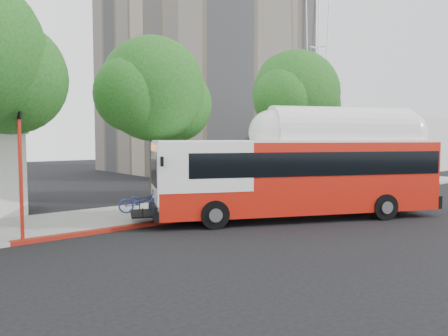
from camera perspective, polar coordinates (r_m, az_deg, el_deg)
name	(u,v)px	position (r m, az deg, el deg)	size (l,w,h in m)	color
ground	(253,233)	(17.52, 3.78, -8.52)	(120.00, 120.00, 0.00)	black
sidewalk	(166,210)	(22.61, -7.55, -5.50)	(60.00, 5.00, 0.15)	gray
curb_strip	(196,218)	(20.47, -3.71, -6.48)	(60.00, 0.30, 0.15)	gray
red_curb_segment	(138,226)	(18.92, -11.20, -7.40)	(10.00, 0.32, 0.16)	maroon
street_tree_mid	(159,94)	(21.72, -8.43, 9.54)	(5.75, 5.00, 8.62)	#2D2116
street_tree_right	(300,98)	(28.08, 9.90, 8.97)	(6.21, 5.40, 9.18)	#2D2116
apartment_tower	(201,15)	(52.08, -2.98, 19.39)	(18.00, 18.00, 37.00)	gray
horizon_block	(353,145)	(50.48, 16.51, 2.93)	(20.00, 12.00, 6.00)	silver
transit_bus	(300,177)	(20.66, 9.87, -1.13)	(13.96, 8.16, 4.21)	red
signal_pole	(21,176)	(17.19, -25.02, -0.97)	(0.13, 0.45, 4.71)	#B51E13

